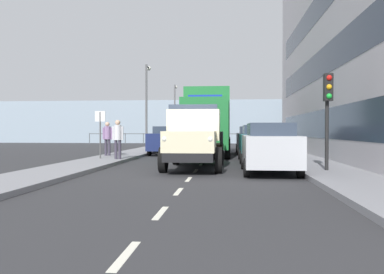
{
  "coord_description": "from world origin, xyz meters",
  "views": [
    {
      "loc": [
        -1.22,
        12.97,
        1.48
      ],
      "look_at": [
        0.65,
        -6.12,
        1.15
      ],
      "focal_mm": 35.66,
      "sensor_mm": 36.0,
      "label": 1
    }
  ],
  "objects_px": {
    "traffic_light_near": "(328,100)",
    "lamp_post_promenade": "(147,98)",
    "lorry_cargo_green": "(208,120)",
    "car_navy_oppositeside_0": "(168,140)",
    "street_sign": "(100,126)",
    "pedestrian_strolling": "(118,136)",
    "car_black_kerbside_2": "(251,140)",
    "pedestrian_near_railing": "(107,136)",
    "truck_vintage_cream": "(194,138)",
    "car_white_oppositeside_1": "(181,138)",
    "car_teal_kerbside_1": "(258,143)",
    "car_silver_kerbside_near": "(269,147)",
    "lamp_post_far": "(175,108)"
  },
  "relations": [
    {
      "from": "traffic_light_near",
      "to": "car_black_kerbside_2",
      "type": "bearing_deg",
      "value": -80.38
    },
    {
      "from": "car_teal_kerbside_1",
      "to": "street_sign",
      "type": "distance_m",
      "value": 7.54
    },
    {
      "from": "car_teal_kerbside_1",
      "to": "street_sign",
      "type": "bearing_deg",
      "value": 4.77
    },
    {
      "from": "pedestrian_strolling",
      "to": "lamp_post_far",
      "type": "relative_size",
      "value": 0.3
    },
    {
      "from": "car_white_oppositeside_1",
      "to": "pedestrian_near_railing",
      "type": "height_order",
      "value": "pedestrian_near_railing"
    },
    {
      "from": "truck_vintage_cream",
      "to": "car_black_kerbside_2",
      "type": "height_order",
      "value": "truck_vintage_cream"
    },
    {
      "from": "lorry_cargo_green",
      "to": "lamp_post_promenade",
      "type": "distance_m",
      "value": 7.18
    },
    {
      "from": "traffic_light_near",
      "to": "lamp_post_far",
      "type": "bearing_deg",
      "value": -71.47
    },
    {
      "from": "truck_vintage_cream",
      "to": "traffic_light_near",
      "type": "distance_m",
      "value": 4.96
    },
    {
      "from": "car_black_kerbside_2",
      "to": "pedestrian_near_railing",
      "type": "relative_size",
      "value": 2.21
    },
    {
      "from": "street_sign",
      "to": "car_teal_kerbside_1",
      "type": "bearing_deg",
      "value": -175.23
    },
    {
      "from": "pedestrian_near_railing",
      "to": "traffic_light_near",
      "type": "distance_m",
      "value": 11.74
    },
    {
      "from": "car_teal_kerbside_1",
      "to": "lamp_post_far",
      "type": "xyz_separation_m",
      "value": [
        7.05,
        -21.43,
        2.92
      ]
    },
    {
      "from": "lorry_cargo_green",
      "to": "street_sign",
      "type": "relative_size",
      "value": 3.65
    },
    {
      "from": "car_teal_kerbside_1",
      "to": "car_silver_kerbside_near",
      "type": "bearing_deg",
      "value": 90.0
    },
    {
      "from": "traffic_light_near",
      "to": "car_teal_kerbside_1",
      "type": "bearing_deg",
      "value": -70.17
    },
    {
      "from": "pedestrian_strolling",
      "to": "lorry_cargo_green",
      "type": "bearing_deg",
      "value": -127.31
    },
    {
      "from": "truck_vintage_cream",
      "to": "lorry_cargo_green",
      "type": "relative_size",
      "value": 0.69
    },
    {
      "from": "lorry_cargo_green",
      "to": "pedestrian_near_railing",
      "type": "distance_m",
      "value": 5.97
    },
    {
      "from": "pedestrian_strolling",
      "to": "pedestrian_near_railing",
      "type": "distance_m",
      "value": 2.61
    },
    {
      "from": "truck_vintage_cream",
      "to": "car_navy_oppositeside_0",
      "type": "bearing_deg",
      "value": -74.47
    },
    {
      "from": "car_silver_kerbside_near",
      "to": "traffic_light_near",
      "type": "xyz_separation_m",
      "value": [
        -1.88,
        0.31,
        1.58
      ]
    },
    {
      "from": "car_black_kerbside_2",
      "to": "pedestrian_near_railing",
      "type": "height_order",
      "value": "pedestrian_near_railing"
    },
    {
      "from": "car_silver_kerbside_near",
      "to": "lamp_post_far",
      "type": "xyz_separation_m",
      "value": [
        7.05,
        -26.32,
        2.92
      ]
    },
    {
      "from": "pedestrian_near_railing",
      "to": "car_white_oppositeside_1",
      "type": "bearing_deg",
      "value": -104.3
    },
    {
      "from": "pedestrian_strolling",
      "to": "pedestrian_near_railing",
      "type": "xyz_separation_m",
      "value": [
        1.24,
        -2.29,
        -0.03
      ]
    },
    {
      "from": "lorry_cargo_green",
      "to": "car_teal_kerbside_1",
      "type": "bearing_deg",
      "value": 121.63
    },
    {
      "from": "car_white_oppositeside_1",
      "to": "traffic_light_near",
      "type": "xyz_separation_m",
      "value": [
        -7.06,
        16.75,
        1.58
      ]
    },
    {
      "from": "car_navy_oppositeside_0",
      "to": "pedestrian_near_railing",
      "type": "xyz_separation_m",
      "value": [
        2.6,
        3.77,
        0.3
      ]
    },
    {
      "from": "traffic_light_near",
      "to": "lamp_post_promenade",
      "type": "xyz_separation_m",
      "value": [
        9.27,
        -14.49,
        1.36
      ]
    },
    {
      "from": "lorry_cargo_green",
      "to": "street_sign",
      "type": "distance_m",
      "value": 6.89
    },
    {
      "from": "car_black_kerbside_2",
      "to": "lamp_post_promenade",
      "type": "bearing_deg",
      "value": -24.82
    },
    {
      "from": "car_silver_kerbside_near",
      "to": "pedestrian_near_railing",
      "type": "xyz_separation_m",
      "value": [
        7.78,
        -6.26,
        0.3
      ]
    },
    {
      "from": "car_black_kerbside_2",
      "to": "pedestrian_near_railing",
      "type": "distance_m",
      "value": 8.99
    },
    {
      "from": "pedestrian_near_railing",
      "to": "lorry_cargo_green",
      "type": "bearing_deg",
      "value": -151.04
    },
    {
      "from": "car_black_kerbside_2",
      "to": "car_navy_oppositeside_0",
      "type": "relative_size",
      "value": 0.84
    },
    {
      "from": "car_navy_oppositeside_0",
      "to": "pedestrian_strolling",
      "type": "xyz_separation_m",
      "value": [
        1.35,
        6.06,
        0.33
      ]
    },
    {
      "from": "car_black_kerbside_2",
      "to": "car_navy_oppositeside_0",
      "type": "distance_m",
      "value": 5.23
    },
    {
      "from": "car_navy_oppositeside_0",
      "to": "traffic_light_near",
      "type": "relative_size",
      "value": 1.46
    },
    {
      "from": "truck_vintage_cream",
      "to": "car_silver_kerbside_near",
      "type": "height_order",
      "value": "truck_vintage_cream"
    },
    {
      "from": "car_navy_oppositeside_0",
      "to": "car_white_oppositeside_1",
      "type": "height_order",
      "value": "same"
    },
    {
      "from": "car_navy_oppositeside_0",
      "to": "street_sign",
      "type": "height_order",
      "value": "street_sign"
    },
    {
      "from": "truck_vintage_cream",
      "to": "lamp_post_far",
      "type": "distance_m",
      "value": 25.73
    },
    {
      "from": "car_white_oppositeside_1",
      "to": "street_sign",
      "type": "xyz_separation_m",
      "value": [
        2.3,
        12.18,
        0.79
      ]
    },
    {
      "from": "traffic_light_near",
      "to": "pedestrian_near_railing",
      "type": "bearing_deg",
      "value": -34.24
    },
    {
      "from": "car_teal_kerbside_1",
      "to": "pedestrian_strolling",
      "type": "relative_size",
      "value": 2.39
    },
    {
      "from": "car_black_kerbside_2",
      "to": "truck_vintage_cream",
      "type": "bearing_deg",
      "value": 74.37
    },
    {
      "from": "car_teal_kerbside_1",
      "to": "traffic_light_near",
      "type": "height_order",
      "value": "traffic_light_near"
    },
    {
      "from": "lamp_post_far",
      "to": "street_sign",
      "type": "relative_size",
      "value": 2.72
    },
    {
      "from": "lamp_post_far",
      "to": "car_teal_kerbside_1",
      "type": "bearing_deg",
      "value": 108.21
    }
  ]
}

